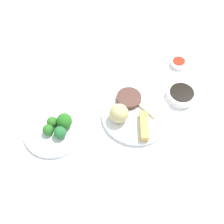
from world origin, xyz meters
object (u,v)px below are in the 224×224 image
(main_plate, at_px, (136,114))
(broccoli_plate, at_px, (54,130))
(soy_sauce_bowl, at_px, (181,95))
(sauce_ramekin_sweet_and_sour, at_px, (178,63))

(main_plate, height_order, broccoli_plate, main_plate)
(main_plate, xyz_separation_m, soy_sauce_bowl, (0.08, 0.18, 0.01))
(soy_sauce_bowl, bearing_deg, sauce_ramekin_sweet_and_sour, 126.31)
(soy_sauce_bowl, bearing_deg, main_plate, -113.04)
(sauce_ramekin_sweet_and_sour, bearing_deg, broccoli_plate, -104.84)
(soy_sauce_bowl, distance_m, sauce_ramekin_sweet_and_sour, 0.18)
(main_plate, distance_m, soy_sauce_bowl, 0.20)
(broccoli_plate, relative_size, sauce_ramekin_sweet_and_sour, 3.49)
(main_plate, relative_size, sauce_ramekin_sweet_and_sour, 4.14)
(broccoli_plate, distance_m, sauce_ramekin_sweet_and_sour, 0.59)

